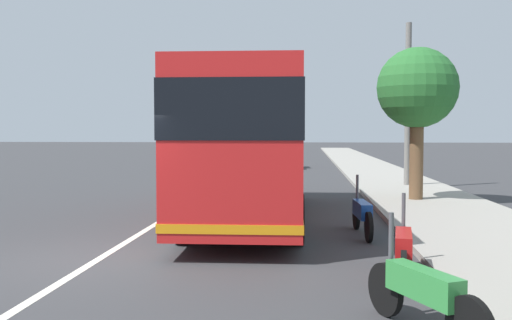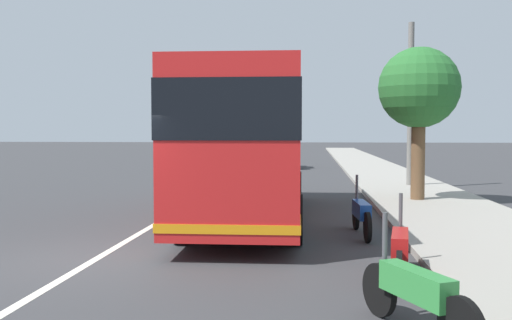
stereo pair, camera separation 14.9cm
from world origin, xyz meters
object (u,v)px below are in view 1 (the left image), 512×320
coach_bus (251,139)px  motorcycle_by_tree (423,293)px  motorcycle_mid_row (362,214)px  car_far_distant (280,156)px  roadside_tree_mid_block (417,90)px  motorcycle_angled (403,249)px  car_ahead_same_lane (220,157)px  utility_pole (408,106)px

coach_bus → motorcycle_by_tree: (-8.04, -2.65, -1.57)m
motorcycle_mid_row → car_far_distant: 22.71m
coach_bus → roadside_tree_mid_block: size_ratio=2.10×
motorcycle_angled → roadside_tree_mid_block: size_ratio=0.42×
coach_bus → car_ahead_same_lane: bearing=9.6°
motorcycle_by_tree → car_ahead_same_lane: (28.24, 6.55, 0.20)m
motorcycle_angled → coach_bus: bearing=36.2°
coach_bus → car_ahead_same_lane: 20.62m
coach_bus → car_far_distant: coach_bus is taller
motorcycle_mid_row → utility_pole: size_ratio=0.33×
motorcycle_mid_row → car_ahead_same_lane: size_ratio=0.50×
motorcycle_angled → motorcycle_by_tree: bearing=-175.6°
car_ahead_same_lane → roadside_tree_mid_block: (-16.64, -8.68, 2.84)m
car_ahead_same_lane → utility_pole: utility_pole is taller
motorcycle_angled → roadside_tree_mid_block: roadside_tree_mid_block is taller
motorcycle_by_tree → roadside_tree_mid_block: (11.59, -2.13, 3.04)m
motorcycle_mid_row → car_far_distant: car_far_distant is taller
motorcycle_by_tree → utility_pole: bearing=-35.0°
coach_bus → car_far_distant: 20.54m
motorcycle_mid_row → roadside_tree_mid_block: size_ratio=0.45×
motorcycle_angled → car_ahead_same_lane: bearing=23.9°
car_ahead_same_lane → utility_pole: 15.24m
motorcycle_angled → utility_pole: 14.46m
motorcycle_by_tree → motorcycle_mid_row: size_ratio=0.89×
car_far_distant → utility_pole: 13.60m
coach_bus → car_far_distant: (20.50, 0.23, -1.31)m
motorcycle_mid_row → car_far_distant: size_ratio=0.53×
car_ahead_same_lane → car_far_distant: (0.30, -3.67, 0.05)m
car_ahead_same_lane → roadside_tree_mid_block: bearing=27.6°
roadside_tree_mid_block → motorcycle_mid_row: bearing=158.5°
motorcycle_by_tree → coach_bus: bearing=-7.4°
motorcycle_mid_row → roadside_tree_mid_block: bearing=-25.7°
motorcycle_angled → car_far_distant: 26.30m
motorcycle_angled → car_ahead_same_lane: (25.81, 6.75, 0.22)m
motorcycle_by_tree → roadside_tree_mid_block: bearing=-36.1°
car_far_distant → coach_bus: bearing=176.4°
car_far_distant → utility_pole: (-12.15, -5.57, 2.51)m
motorcycle_mid_row → utility_pole: (10.39, -2.76, 2.77)m
motorcycle_by_tree → car_far_distant: bearing=-19.9°
coach_bus → car_ahead_same_lane: size_ratio=2.33×
motorcycle_mid_row → motorcycle_angled: bearing=-180.0°
motorcycle_angled → utility_pole: (13.97, -2.49, 2.78)m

